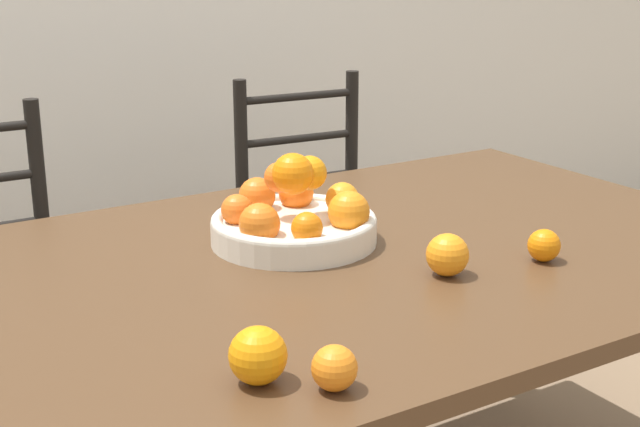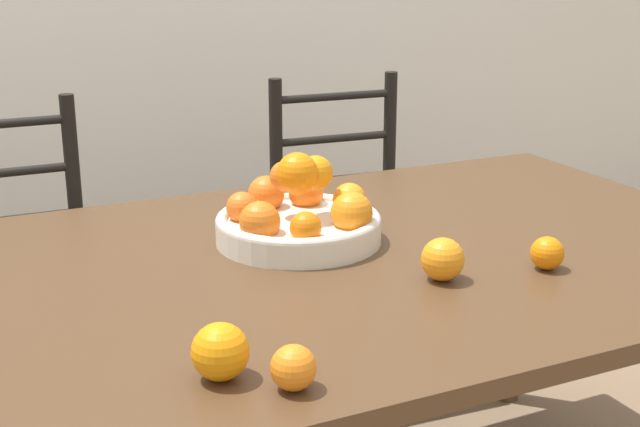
{
  "view_description": "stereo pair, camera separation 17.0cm",
  "coord_description": "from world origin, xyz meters",
  "px_view_note": "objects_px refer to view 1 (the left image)",
  "views": [
    {
      "loc": [
        -0.77,
        -1.37,
        1.32
      ],
      "look_at": [
        0.08,
        0.01,
        0.82
      ],
      "focal_mm": 50.0,
      "sensor_mm": 36.0,
      "label": 1
    },
    {
      "loc": [
        -0.63,
        -1.45,
        1.32
      ],
      "look_at": [
        0.08,
        0.01,
        0.82
      ],
      "focal_mm": 50.0,
      "sensor_mm": 36.0,
      "label": 2
    }
  ],
  "objects_px": {
    "orange_loose_0": "(544,245)",
    "fruit_bowl": "(294,218)",
    "orange_loose_2": "(258,355)",
    "chair_right": "(319,234)",
    "orange_loose_1": "(447,255)",
    "orange_loose_3": "(334,368)"
  },
  "relations": [
    {
      "from": "orange_loose_0",
      "to": "chair_right",
      "type": "relative_size",
      "value": 0.07
    },
    {
      "from": "orange_loose_2",
      "to": "chair_right",
      "type": "xyz_separation_m",
      "value": [
        0.83,
        1.19,
        -0.31
      ]
    },
    {
      "from": "orange_loose_2",
      "to": "orange_loose_1",
      "type": "bearing_deg",
      "value": 20.81
    },
    {
      "from": "chair_right",
      "to": "orange_loose_2",
      "type": "bearing_deg",
      "value": -121.0
    },
    {
      "from": "chair_right",
      "to": "fruit_bowl",
      "type": "bearing_deg",
      "value": -121.06
    },
    {
      "from": "fruit_bowl",
      "to": "orange_loose_3",
      "type": "height_order",
      "value": "fruit_bowl"
    },
    {
      "from": "fruit_bowl",
      "to": "orange_loose_0",
      "type": "xyz_separation_m",
      "value": [
        0.35,
        -0.35,
        -0.02
      ]
    },
    {
      "from": "orange_loose_0",
      "to": "chair_right",
      "type": "bearing_deg",
      "value": 82.33
    },
    {
      "from": "orange_loose_0",
      "to": "orange_loose_3",
      "type": "xyz_separation_m",
      "value": [
        -0.61,
        -0.22,
        0.0
      ]
    },
    {
      "from": "orange_loose_0",
      "to": "fruit_bowl",
      "type": "bearing_deg",
      "value": 135.24
    },
    {
      "from": "orange_loose_0",
      "to": "orange_loose_3",
      "type": "height_order",
      "value": "orange_loose_3"
    },
    {
      "from": "orange_loose_2",
      "to": "chair_right",
      "type": "distance_m",
      "value": 1.49
    },
    {
      "from": "orange_loose_3",
      "to": "orange_loose_1",
      "type": "bearing_deg",
      "value": 32.21
    },
    {
      "from": "orange_loose_2",
      "to": "orange_loose_3",
      "type": "relative_size",
      "value": 1.28
    },
    {
      "from": "orange_loose_2",
      "to": "orange_loose_3",
      "type": "bearing_deg",
      "value": -42.32
    },
    {
      "from": "orange_loose_0",
      "to": "orange_loose_1",
      "type": "xyz_separation_m",
      "value": [
        -0.21,
        0.04,
        0.01
      ]
    },
    {
      "from": "orange_loose_1",
      "to": "orange_loose_2",
      "type": "height_order",
      "value": "orange_loose_2"
    },
    {
      "from": "fruit_bowl",
      "to": "chair_right",
      "type": "height_order",
      "value": "chair_right"
    },
    {
      "from": "fruit_bowl",
      "to": "chair_right",
      "type": "xyz_separation_m",
      "value": [
        0.49,
        0.7,
        -0.32
      ]
    },
    {
      "from": "orange_loose_3",
      "to": "fruit_bowl",
      "type": "bearing_deg",
      "value": 64.91
    },
    {
      "from": "orange_loose_1",
      "to": "orange_loose_2",
      "type": "relative_size",
      "value": 0.96
    },
    {
      "from": "chair_right",
      "to": "orange_loose_1",
      "type": "bearing_deg",
      "value": -105.03
    }
  ]
}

